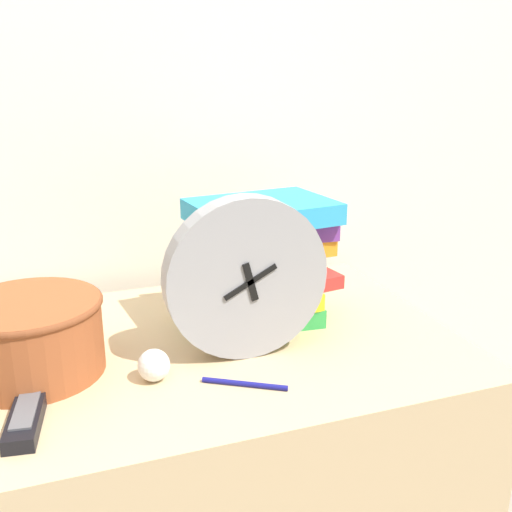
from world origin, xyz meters
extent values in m
cube|color=silver|center=(0.00, 0.65, 1.20)|extent=(6.00, 0.04, 2.40)
cylinder|color=#99999E|center=(0.13, 0.23, 0.90)|extent=(0.26, 0.04, 0.26)
cylinder|color=white|center=(0.13, 0.21, 0.90)|extent=(0.23, 0.01, 0.23)
cube|color=black|center=(0.13, 0.21, 0.90)|extent=(0.03, 0.01, 0.06)
cube|color=black|center=(0.13, 0.21, 0.90)|extent=(0.09, 0.01, 0.05)
cylinder|color=black|center=(0.13, 0.21, 0.90)|extent=(0.01, 0.00, 0.01)
cube|color=green|center=(0.19, 0.35, 0.78)|extent=(0.24, 0.17, 0.03)
cube|color=yellow|center=(0.20, 0.34, 0.82)|extent=(0.19, 0.18, 0.03)
cube|color=red|center=(0.21, 0.33, 0.84)|extent=(0.25, 0.17, 0.02)
cube|color=white|center=(0.19, 0.34, 0.88)|extent=(0.19, 0.15, 0.04)
cube|color=orange|center=(0.21, 0.34, 0.91)|extent=(0.23, 0.13, 0.03)
cube|color=#7A3899|center=(0.21, 0.36, 0.94)|extent=(0.25, 0.16, 0.03)
cube|color=#2D9ED1|center=(0.20, 0.34, 0.97)|extent=(0.26, 0.20, 0.04)
cylinder|color=#994C28|center=(-0.20, 0.28, 0.82)|extent=(0.21, 0.21, 0.12)
torus|color=brown|center=(-0.20, 0.28, 0.88)|extent=(0.22, 0.22, 0.01)
cube|color=black|center=(-0.20, 0.15, 0.78)|extent=(0.07, 0.18, 0.02)
cube|color=#59595E|center=(-0.20, 0.15, 0.79)|extent=(0.05, 0.14, 0.00)
sphere|color=white|center=(-0.03, 0.19, 0.79)|extent=(0.05, 0.05, 0.05)
cylinder|color=navy|center=(0.09, 0.13, 0.77)|extent=(0.11, 0.07, 0.01)
camera|label=1|loc=(-0.15, -0.61, 1.22)|focal=42.00mm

